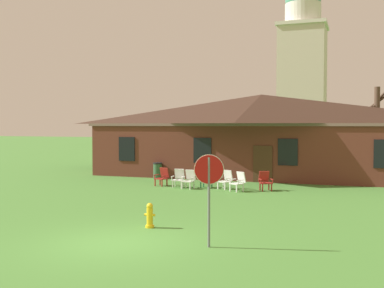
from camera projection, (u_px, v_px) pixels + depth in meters
The scene contains 14 objects.
ground_plane at pixel (117, 243), 13.00m from camera, with size 200.00×200.00×0.00m, color #477F33.
brick_building at pixel (261, 133), 31.71m from camera, with size 20.83×10.40×5.31m.
dome_tower at pixel (302, 71), 50.73m from camera, with size 5.18×5.18×19.75m.
stop_sign at pixel (209, 181), 12.51m from camera, with size 0.78×0.25×2.49m.
lawn_chair_by_porch at pixel (162, 176), 25.34m from camera, with size 0.73×0.78×0.96m.
lawn_chair_near_door at pixel (179, 178), 24.64m from camera, with size 0.68×0.72×0.96m.
lawn_chair_left_end at pixel (189, 179), 24.17m from camera, with size 0.69×0.72×0.96m.
lawn_chair_middle at pixel (207, 178), 24.60m from camera, with size 0.65×0.68×0.96m.
lawn_chair_right_end at pixel (226, 179), 24.01m from camera, with size 0.79×0.84×0.96m.
lawn_chair_far_side at pixel (239, 181), 23.18m from camera, with size 0.84×0.87×0.96m.
lawn_chair_under_eave at pixel (265, 180), 23.45m from camera, with size 0.82×0.85×0.96m.
bare_tree_beside_building at pixel (377, 126), 30.27m from camera, with size 1.79×1.59×5.82m.
fire_hydrant at pixel (150, 216), 14.95m from camera, with size 0.36×0.28×0.79m.
trash_bin at pixel (158, 171), 28.59m from camera, with size 0.56×0.56×0.98m.
Camera 1 is at (6.28, -11.43, 3.27)m, focal length 44.09 mm.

